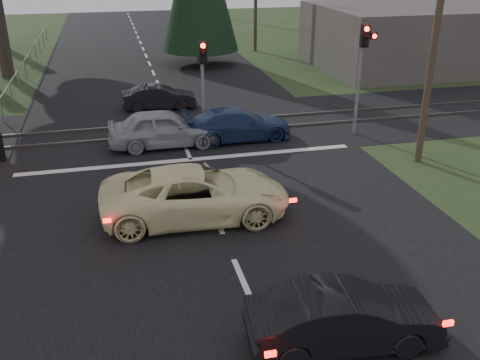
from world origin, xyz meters
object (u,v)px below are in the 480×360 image
object	(u,v)px
traffic_signal_right	(363,59)
utility_pole_near	(435,36)
traffic_signal_center	(203,73)
silver_car	(164,128)
dark_hatchback	(344,318)
dark_car_far	(159,97)
cream_coupe	(196,194)
blue_sedan	(238,125)

from	to	relation	value
traffic_signal_right	utility_pole_near	bearing A→B (deg)	-74.66
traffic_signal_center	traffic_signal_right	bearing A→B (deg)	-10.41
traffic_signal_right	silver_car	xyz separation A→B (m)	(-8.35, 0.53, -2.54)
traffic_signal_right	dark_hatchback	bearing A→B (deg)	-116.16
traffic_signal_center	dark_car_far	distance (m)	5.52
cream_coupe	silver_car	world-z (taller)	cream_coupe
cream_coupe	dark_car_far	size ratio (longest dim) A/B	1.55
dark_hatchback	dark_car_far	bearing A→B (deg)	10.53
traffic_signal_center	silver_car	distance (m)	2.80
utility_pole_near	blue_sedan	size ratio (longest dim) A/B	1.95
traffic_signal_center	dark_hatchback	distance (m)	13.76
blue_sedan	dark_car_far	size ratio (longest dim) A/B	1.26
traffic_signal_right	utility_pole_near	size ratio (longest dim) A/B	0.52
dark_car_far	traffic_signal_right	bearing A→B (deg)	-123.86
silver_car	dark_car_far	bearing A→B (deg)	-3.49
traffic_signal_right	cream_coupe	distance (m)	10.41
utility_pole_near	dark_car_far	bearing A→B (deg)	133.15
traffic_signal_right	silver_car	size ratio (longest dim) A/B	1.04
dark_hatchback	dark_car_far	distance (m)	18.54
dark_hatchback	dark_car_far	xyz separation A→B (m)	(-1.91, 18.44, -0.05)
silver_car	traffic_signal_center	bearing A→B (deg)	-69.21
traffic_signal_center	cream_coupe	distance (m)	7.67
traffic_signal_right	cream_coupe	size ratio (longest dim) A/B	0.83
traffic_signal_right	blue_sedan	world-z (taller)	traffic_signal_right
cream_coupe	traffic_signal_center	bearing A→B (deg)	-9.30
traffic_signal_center	silver_car	world-z (taller)	traffic_signal_center
cream_coupe	silver_car	xyz separation A→B (m)	(-0.24, 6.56, -0.02)
traffic_signal_right	traffic_signal_center	bearing A→B (deg)	169.59
traffic_signal_center	silver_car	size ratio (longest dim) A/B	0.91
dark_car_far	traffic_signal_center	bearing A→B (deg)	-160.18
traffic_signal_right	dark_hatchback	world-z (taller)	traffic_signal_right
blue_sedan	dark_car_far	bearing A→B (deg)	24.69
dark_hatchback	silver_car	distance (m)	13.10
traffic_signal_right	traffic_signal_center	world-z (taller)	traffic_signal_right
utility_pole_near	dark_hatchback	world-z (taller)	utility_pole_near
traffic_signal_center	dark_car_far	xyz separation A→B (m)	(-1.44, 4.86, -2.20)
traffic_signal_right	dark_car_far	xyz separation A→B (m)	(-7.98, 6.06, -2.71)
utility_pole_near	dark_car_far	distance (m)	13.70
traffic_signal_center	cream_coupe	bearing A→B (deg)	-102.17
traffic_signal_right	silver_car	distance (m)	8.74
utility_pole_near	dark_car_far	xyz separation A→B (m)	(-8.94, 9.53, -4.12)
blue_sedan	silver_car	bearing A→B (deg)	89.20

